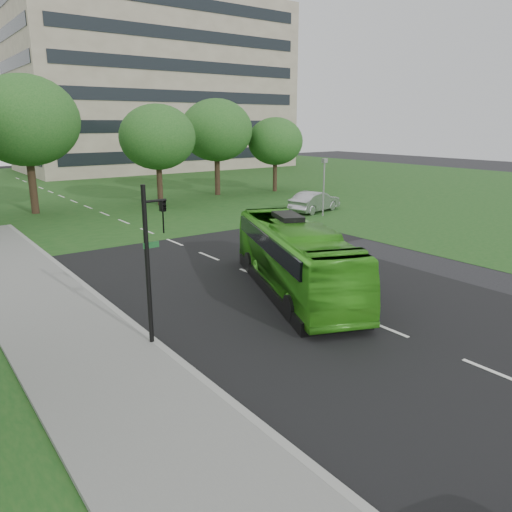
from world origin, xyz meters
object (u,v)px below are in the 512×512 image
Objects in this scene: sedan at (315,202)px; camera_pole at (324,179)px; tree_park_e at (275,141)px; bus at (295,258)px; traffic_light at (152,254)px; office_building at (156,86)px; tree_park_c at (157,137)px; tree_park_b at (25,121)px; tree_park_d at (216,130)px.

sedan is 2.76m from camera_pole.
tree_park_e is 13.48m from sedan.
bus is 7.42m from traffic_light.
tree_park_e is 1.50× the size of sedan.
tree_park_c is (-16.47, -34.61, -6.71)m from office_building.
traffic_light is (-28.99, -60.44, -9.45)m from office_building.
tree_park_b is 17.32m from tree_park_d.
tree_park_d is at bearing 86.20° from bus.
office_building is 8.01× the size of sedan.
tree_park_d is 6.48m from tree_park_e.
tree_park_d is 1.23× the size of tree_park_e.
bus reaches higher than sedan.
tree_park_c is 0.81× the size of bus.
tree_park_e is (-2.73, -33.25, -7.38)m from office_building.
bus is at bearing -4.27° from traffic_light.
tree_park_b is at bearing 42.26° from sedan.
tree_park_b is 23.64m from tree_park_e.
office_building is 4.70× the size of tree_park_c.
tree_park_d is 1.85× the size of sedan.
office_building is 42.15m from tree_park_b.
tree_park_c is at bearing 125.62° from camera_pole.
tree_park_b is at bearing -178.25° from tree_park_d.
camera_pole reaches higher than bus.
sedan is (-7.86, -44.96, -11.68)m from office_building.
sedan is (1.13, -12.98, -5.43)m from tree_park_d.
tree_park_b is at bearing 178.20° from tree_park_e.
camera_pole is at bearing 143.25° from sedan.
sedan is at bearing 66.72° from bus.
camera_pole is at bearing -57.01° from tree_park_c.
office_building is at bearing 82.18° from camera_pole.
tree_park_e reaches higher than traffic_light.
tree_park_e is (13.73, 1.36, -0.67)m from tree_park_c.
bus is 2.03× the size of traffic_light.
tree_park_c is 7.94m from tree_park_d.
office_building is 48.48m from camera_pole.
bus is 18.13m from camera_pole.
tree_park_c is at bearing 99.19° from bus.
traffic_light is (-20.00, -28.46, -3.20)m from tree_park_d.
camera_pole is at bearing -88.52° from tree_park_d.
tree_park_c is 1.95× the size of camera_pole.
tree_park_c is at bearing 48.17° from traffic_light.
traffic_light is at bearing -146.55° from bus.
tree_park_d is 2.12× the size of camera_pole.
traffic_light reaches higher than camera_pole.
traffic_light is at bearing -134.00° from tree_park_e.
tree_park_c is at bearing -160.61° from tree_park_d.
office_building is 3.80× the size of tree_park_b.
tree_park_e is 1.72× the size of camera_pole.
tree_park_b is 1.24× the size of tree_park_c.
traffic_light reaches higher than bus.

